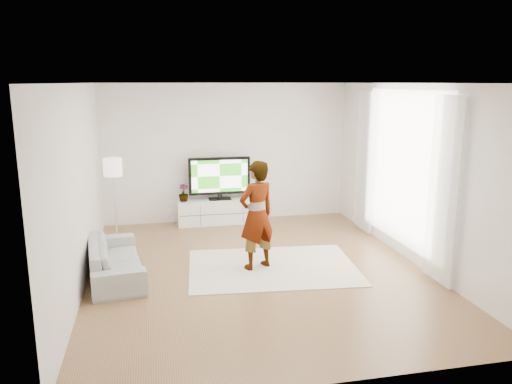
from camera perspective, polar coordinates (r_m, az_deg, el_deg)
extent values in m
plane|color=#956A43|center=(7.70, 0.19, -8.98)|extent=(6.00, 6.00, 0.00)
plane|color=white|center=(7.17, 0.21, 12.34)|extent=(6.00, 6.00, 0.00)
cube|color=white|center=(7.22, -19.59, 0.42)|extent=(0.02, 6.00, 2.80)
cube|color=white|center=(8.20, 17.56, 1.93)|extent=(0.02, 6.00, 2.80)
cube|color=white|center=(10.22, -3.34, 4.48)|extent=(5.00, 0.02, 2.80)
cube|color=white|center=(4.51, 8.27, -5.96)|extent=(5.00, 0.02, 2.80)
cube|color=white|center=(8.44, 16.47, 2.63)|extent=(0.01, 2.60, 2.50)
cube|color=white|center=(7.31, 20.65, 0.09)|extent=(0.04, 0.70, 2.60)
cube|color=white|center=(9.57, 12.35, 3.36)|extent=(0.04, 0.70, 2.60)
cube|color=white|center=(10.19, -4.11, -2.20)|extent=(1.72, 0.48, 0.48)
cube|color=black|center=(9.96, -3.91, -2.55)|extent=(1.67, 0.00, 0.01)
cube|color=black|center=(9.91, -6.38, -2.67)|extent=(0.01, 0.00, 0.43)
cube|color=black|center=(10.02, -1.48, -2.42)|extent=(0.01, 0.00, 0.43)
cube|color=black|center=(10.16, -4.15, -0.78)|extent=(0.44, 0.24, 0.02)
cube|color=black|center=(10.15, -4.16, -0.47)|extent=(0.09, 0.06, 0.09)
cube|color=black|center=(10.06, -4.19, 1.87)|extent=(1.24, 0.07, 0.75)
cube|color=#2D9818|center=(10.02, -4.16, 1.83)|extent=(1.13, 0.01, 0.64)
cube|color=white|center=(10.23, 0.04, -0.08)|extent=(0.05, 0.16, 0.22)
cube|color=#4CB2FF|center=(10.15, 0.14, -0.07)|extent=(0.01, 0.00, 0.12)
imported|color=#3F7238|center=(10.03, -8.28, -0.10)|extent=(0.23, 0.23, 0.35)
cube|color=#F3E4CF|center=(7.83, 1.90, -8.57)|extent=(2.72, 2.07, 0.01)
imported|color=#334772|center=(7.54, 0.08, -2.67)|extent=(0.72, 0.61, 1.67)
imported|color=#ABAAA6|center=(7.69, -15.80, -7.37)|extent=(0.95, 1.92, 0.54)
cylinder|color=silver|center=(9.60, -15.59, -5.02)|extent=(0.26, 0.26, 0.02)
cylinder|color=silver|center=(9.44, -15.80, -1.64)|extent=(0.03, 0.03, 1.15)
cylinder|color=white|center=(9.30, -16.06, 2.76)|extent=(0.33, 0.33, 0.32)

